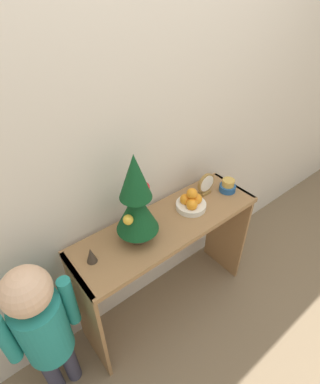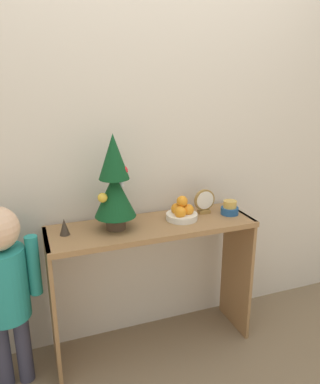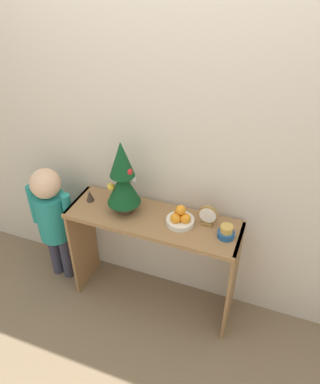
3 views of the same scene
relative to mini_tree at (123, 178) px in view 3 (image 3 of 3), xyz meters
name	(u,v)px [view 3 (image 3 of 3)]	position (x,y,z in m)	size (l,w,h in m)	color
ground_plane	(145,316)	(0.20, -0.19, -1.04)	(12.00, 12.00, 0.00)	#7A664C
back_wall	(165,139)	(0.20, 0.22, 0.21)	(7.00, 0.05, 2.50)	beige
console_table	(153,239)	(0.20, -0.01, -0.44)	(1.15, 0.36, 0.79)	olive
mini_tree	(123,178)	(0.00, 0.00, 0.00)	(0.22, 0.22, 0.51)	#4C3828
fruit_bowl	(180,218)	(0.39, 0.00, -0.21)	(0.18, 0.18, 0.14)	silver
singing_bowl	(226,232)	(0.69, -0.02, -0.22)	(0.10, 0.10, 0.08)	#235189
desk_clock	(208,216)	(0.55, 0.05, -0.18)	(0.13, 0.04, 0.15)	olive
figurine	(90,195)	(-0.27, 0.01, -0.21)	(0.05, 0.05, 0.09)	#382D23
child_figure	(52,214)	(-0.58, -0.03, -0.42)	(0.36, 0.23, 1.00)	#38384C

